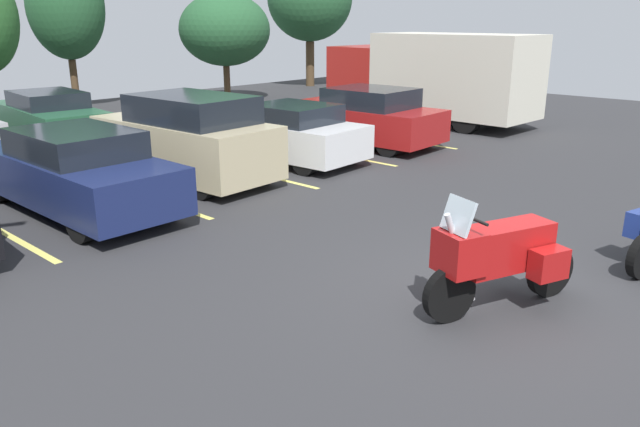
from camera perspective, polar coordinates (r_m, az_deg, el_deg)
The scene contains 11 objects.
ground at distance 8.19m, azimuth 15.01°, elevation -7.59°, with size 44.00×44.00×0.10m, color #2D2D30.
motorcycle_touring at distance 7.54m, azimuth 16.18°, elevation -3.72°, with size 2.14×1.21×1.48m.
parking_stripes at distance 12.25m, azimuth -22.06°, elevation 0.41°, with size 19.38×4.82×0.01m.
car_navy at distance 11.90m, azimuth -21.76°, elevation 3.67°, with size 1.79×4.86×1.51m.
car_champagne at distance 13.52m, azimuth -12.24°, elevation 6.78°, with size 2.05×4.39×1.85m.
car_white at distance 15.15m, azimuth -3.41°, elevation 7.46°, with size 2.03×4.35×1.41m.
car_red at distance 17.20m, azimuth 3.93°, elevation 8.91°, with size 2.11×4.62×1.57m.
car_far_green at distance 19.23m, azimuth -23.84°, elevation 8.21°, with size 2.22×5.01×1.42m.
box_truck at distance 21.24m, azimuth 10.36°, elevation 12.46°, with size 2.62×7.25×2.90m.
tree_far_right at distance 26.38m, azimuth -22.50°, elevation 17.30°, with size 2.85×2.85×5.77m.
tree_left at distance 26.66m, azimuth -8.82°, elevation 16.47°, with size 3.72×3.72×4.38m.
Camera 1 is at (-6.68, -3.29, 3.35)m, focal length 34.54 mm.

